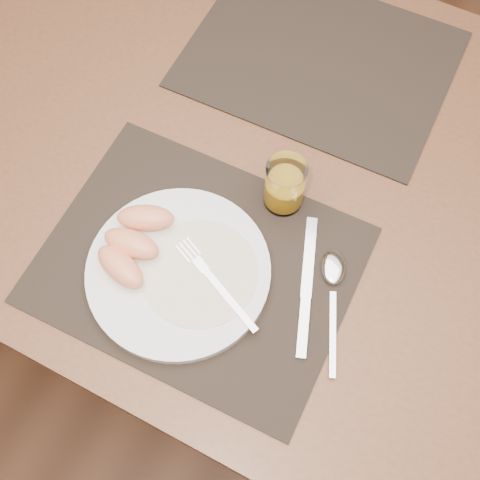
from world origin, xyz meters
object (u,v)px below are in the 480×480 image
at_px(plate, 179,271).
at_px(juice_glass, 285,187).
at_px(table, 275,186).
at_px(placemat_near, 198,264).
at_px(placemat_far, 319,59).
at_px(knife, 306,297).
at_px(fork, 211,277).
at_px(spoon, 333,277).

height_order(plate, juice_glass, juice_glass).
xyz_separation_m(table, placemat_near, (-0.03, -0.22, 0.09)).
bearing_deg(placemat_near, placemat_far, 89.95).
distance_m(placemat_near, knife, 0.17).
bearing_deg(placemat_far, table, -83.44).
xyz_separation_m(placemat_near, placemat_far, (0.00, 0.44, 0.00)).
bearing_deg(knife, plate, -164.28).
relative_size(fork, spoon, 0.90).
xyz_separation_m(fork, juice_glass, (0.03, 0.17, 0.02)).
relative_size(table, placemat_far, 3.11).
bearing_deg(placemat_far, placemat_near, -90.05).
distance_m(placemat_near, spoon, 0.20).
relative_size(placemat_far, fork, 2.71).
bearing_deg(spoon, juice_glass, 145.23).
height_order(placemat_far, spoon, spoon).
distance_m(placemat_far, plate, 0.47).
bearing_deg(plate, knife, 15.72).
bearing_deg(spoon, plate, -154.60).
relative_size(fork, juice_glass, 1.81).
relative_size(table, knife, 6.61).
relative_size(knife, spoon, 1.15).
relative_size(knife, juice_glass, 2.30).
relative_size(placemat_near, placemat_far, 1.00).
xyz_separation_m(placemat_far, knife, (0.16, -0.42, 0.00)).
bearing_deg(juice_glass, plate, -114.53).
xyz_separation_m(knife, spoon, (0.02, 0.05, 0.00)).
distance_m(plate, juice_glass, 0.20).
distance_m(table, knife, 0.26).
bearing_deg(table, fork, -88.83).
height_order(knife, juice_glass, juice_glass).
relative_size(table, placemat_near, 3.11).
bearing_deg(juice_glass, placemat_far, 102.82).
relative_size(table, fork, 8.43).
height_order(table, plate, plate).
relative_size(plate, knife, 1.28).
bearing_deg(table, spoon, -42.80).
bearing_deg(spoon, placemat_near, -159.26).
bearing_deg(table, placemat_near, -96.65).
bearing_deg(juice_glass, fork, -101.45).
height_order(table, fork, fork).
bearing_deg(plate, spoon, 25.40).
bearing_deg(spoon, fork, -151.02).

